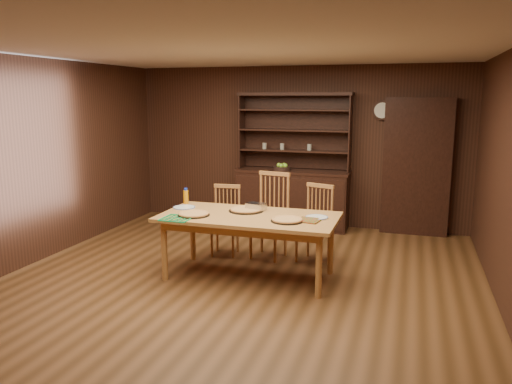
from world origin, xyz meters
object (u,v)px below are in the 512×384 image
(juice_bottle, at_px, (186,196))
(dining_table, at_px, (249,221))
(china_hutch, at_px, (293,191))
(chair_left, at_px, (226,218))
(chair_right, at_px, (316,221))
(chair_center, at_px, (271,212))

(juice_bottle, bearing_deg, dining_table, -20.98)
(china_hutch, height_order, chair_left, china_hutch)
(dining_table, distance_m, juice_bottle, 1.06)
(dining_table, relative_size, chair_right, 2.05)
(chair_center, height_order, juice_bottle, chair_center)
(chair_left, bearing_deg, dining_table, -59.36)
(chair_center, xyz_separation_m, juice_bottle, (-1.01, -0.48, 0.24))
(china_hutch, bearing_deg, chair_left, -107.97)
(chair_center, distance_m, chair_right, 0.61)
(chair_left, height_order, juice_bottle, juice_bottle)
(dining_table, xyz_separation_m, chair_left, (-0.59, 0.79, -0.18))
(juice_bottle, bearing_deg, chair_left, 46.50)
(dining_table, height_order, chair_left, chair_left)
(juice_bottle, bearing_deg, chair_right, 16.22)
(dining_table, distance_m, chair_left, 1.00)
(china_hutch, bearing_deg, juice_bottle, -114.19)
(juice_bottle, bearing_deg, china_hutch, 65.81)
(dining_table, bearing_deg, chair_left, 126.82)
(chair_right, distance_m, juice_bottle, 1.71)
(china_hutch, relative_size, juice_bottle, 10.76)
(china_hutch, bearing_deg, dining_table, -88.70)
(juice_bottle, bearing_deg, chair_center, 25.37)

